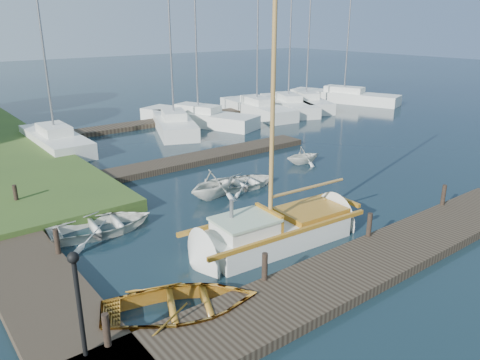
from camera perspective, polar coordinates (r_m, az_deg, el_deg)
ground at (r=18.44m, az=0.00°, el=-3.53°), size 160.00×160.00×0.00m
near_dock at (r=14.56m, az=14.79°, el=-10.04°), size 18.00×2.20×0.30m
left_dock at (r=17.14m, az=-26.38°, el=-6.92°), size 2.20×18.00×0.30m
far_dock at (r=24.52m, az=-5.58°, el=2.52°), size 14.00×1.60×0.30m
pontoon at (r=36.52m, az=-2.91°, el=8.04°), size 30.00×1.60×0.30m
mooring_post_0 at (r=11.00m, az=-15.97°, el=-17.17°), size 0.16×0.16×0.80m
mooring_post_1 at (r=12.93m, az=3.04°, el=-10.49°), size 0.16×0.16×0.80m
mooring_post_2 at (r=15.94m, az=15.49°, el=-5.26°), size 0.16×0.16×0.80m
mooring_post_3 at (r=19.53m, az=23.56°, el=-1.67°), size 0.16×0.16×0.80m
mooring_post_4 at (r=15.30m, az=-21.42°, el=-6.98°), size 0.16×0.16×0.80m
mooring_post_5 at (r=19.85m, az=-25.67°, el=-1.65°), size 0.16×0.16×0.80m
lamp_post at (r=10.24m, az=-19.21°, el=-12.63°), size 0.24×0.24×2.44m
sailboat at (r=15.70m, az=4.72°, el=-6.40°), size 7.26×2.42×9.83m
dinghy at (r=12.09m, az=-7.11°, el=-14.57°), size 4.72×4.15×0.81m
tender_a at (r=17.01m, az=-16.55°, el=-5.01°), size 3.83×2.92×0.74m
tender_b at (r=19.50m, az=-3.26°, el=-0.23°), size 2.87×2.60×1.31m
tender_c at (r=20.68m, az=0.48°, el=-0.04°), size 3.37×2.61×0.64m
tender_d at (r=24.34m, az=7.72°, el=3.17°), size 2.19×1.99×1.00m
marina_boat_0 at (r=28.86m, az=-21.59°, el=4.65°), size 2.24×7.17×11.11m
marina_boat_2 at (r=31.48m, az=-8.03°, el=6.91°), size 4.65×7.24×11.49m
marina_boat_3 at (r=33.53m, az=-5.12°, el=7.75°), size 5.32×9.09×12.37m
marina_boat_4 at (r=36.85m, az=2.06°, el=8.81°), size 3.29×8.35×10.68m
marina_boat_5 at (r=38.69m, az=5.88°, el=9.22°), size 4.91×8.11×11.70m
marina_boat_6 at (r=39.91m, az=8.04°, el=9.42°), size 4.66×7.09×9.13m
marina_boat_7 at (r=43.73m, az=12.55°, el=9.98°), size 5.34×9.89×10.59m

